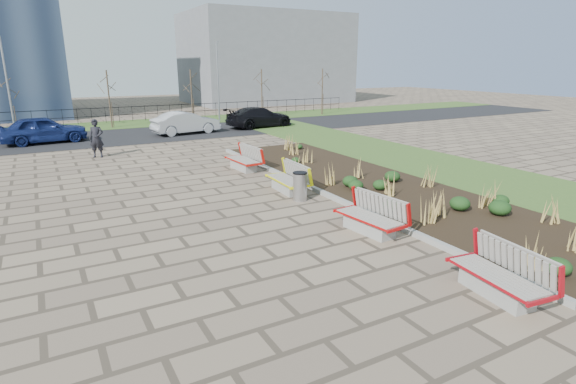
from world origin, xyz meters
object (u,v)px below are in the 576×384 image
bench_d (243,159)px  lamp_west (8,87)px  bench_a (498,273)px  car_silver (186,123)px  pedestrian (96,138)px  lamp_east (218,83)px  bench_b (369,215)px  litter_bin (300,187)px  car_blue (44,129)px  bench_c (287,178)px  car_black (259,117)px

bench_d → lamp_west: (-9.00, 16.22, 2.54)m
bench_a → car_silver: car_silver is taller
pedestrian → lamp_east: bearing=65.5°
bench_b → litter_bin: bench_b is taller
bench_d → car_blue: bearing=118.1°
bench_c → car_black: 17.08m
bench_b → lamp_east: 25.50m
car_blue → car_black: (13.84, 0.03, -0.06)m
litter_bin → car_silver: size_ratio=0.22×
bench_c → pedestrian: size_ratio=1.11×
bench_a → lamp_west: (-9.00, 28.90, 2.54)m
litter_bin → car_black: bearing=68.9°
bench_d → car_silver: size_ratio=0.48×
bench_a → bench_c: size_ratio=1.00×
litter_bin → car_black: size_ratio=0.19×
bench_b → bench_c: size_ratio=1.00×
bench_d → pedestrian: size_ratio=1.11×
car_silver → lamp_west: lamp_west is taller
bench_a → litter_bin: size_ratio=2.18×
car_silver → lamp_west: 11.24m
bench_b → pedestrian: pedestrian is taller
bench_c → lamp_west: (-9.00, 20.19, 2.54)m
bench_c → pedestrian: 11.26m
lamp_west → lamp_east: 14.00m
car_silver → lamp_east: (4.14, 4.87, 2.30)m
bench_b → bench_c: (0.00, 4.69, 0.00)m
pedestrian → lamp_west: (-3.79, 10.21, 2.10)m
bench_c → car_black: (6.44, 15.82, 0.24)m
lamp_west → bench_d: bearing=-61.0°
bench_a → lamp_east: 29.43m
bench_a → bench_b: bearing=96.7°
bench_c → litter_bin: 1.17m
bench_c → lamp_west: bearing=116.5°
bench_d → bench_c: bearing=-93.9°
bench_c → litter_bin: bearing=-93.7°
bench_d → car_black: size_ratio=0.42×
pedestrian → car_blue: size_ratio=0.41×
car_black → bench_d: bearing=144.1°
bench_a → car_black: 25.36m
bench_c → car_silver: (0.86, 15.31, 0.24)m
bench_a → lamp_west: size_ratio=0.35×
bench_b → car_blue: 21.78m
bench_b → litter_bin: size_ratio=2.18×
bench_d → litter_bin: 5.13m
pedestrian → car_black: (11.64, 5.85, -0.20)m
car_black → lamp_west: (-15.44, 4.36, 2.30)m
bench_b → lamp_east: (5.00, 24.88, 2.54)m
lamp_east → car_silver: bearing=-130.4°
car_blue → litter_bin: bearing=-162.6°
bench_d → litter_bin: bench_d is taller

